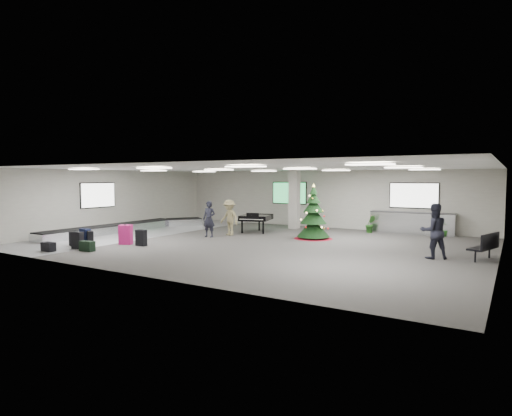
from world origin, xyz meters
The scene contains 20 objects.
ground centered at (0.00, 0.00, 0.00)m, with size 18.00×18.00×0.00m, color #3B3835.
room_envelope centered at (-0.38, 0.67, 2.33)m, with size 18.02×14.02×3.21m.
baggage_carousel centered at (-7.84, -0.08, 0.21)m, with size 2.28×9.71×0.43m.
service_counter centered at (5.00, 6.65, 0.55)m, with size 4.05×0.65×1.08m.
suitcase_0 centered at (-5.23, -4.95, 0.33)m, with size 0.46×0.31×0.69m.
suitcase_1 centered at (-5.38, -4.26, 0.31)m, with size 0.45×0.38×0.64m.
pink_suitcase centered at (-4.51, -3.18, 0.41)m, with size 0.59×0.47×0.84m.
suitcase_3 centered at (-3.66, -3.13, 0.33)m, with size 0.45×0.26×0.68m.
navy_suitcase centered at (-5.75, -4.22, 0.34)m, with size 0.46×0.29×0.70m.
suitcase_5 centered at (-6.00, -4.61, 0.29)m, with size 0.43×0.31×0.60m.
green_duffel centered at (-4.46, -5.11, 0.19)m, with size 0.60×0.34×0.40m.
black_duffel centered at (-5.65, -5.92, 0.17)m, with size 0.54×0.31×0.36m.
christmas_tree centered at (1.52, 2.46, 0.87)m, with size 1.78×1.78×2.54m.
grand_piano centered at (-1.98, 3.13, 0.74)m, with size 1.82×2.12×1.04m.
bench centered at (8.60, 0.69, 0.53)m, with size 0.92×1.56×0.94m.
traveler_a centered at (-2.88, 0.40, 0.85)m, with size 0.62×0.41×1.70m, color black.
traveler_b centered at (-2.44, 1.43, 0.86)m, with size 1.11×0.64×1.72m, color #8F8258.
traveler_bench centered at (7.03, 0.12, 0.95)m, with size 0.93×0.72×1.91m, color black.
potted_plant_left centered at (3.15, 5.89, 0.45)m, with size 0.50×0.40×0.90m, color #154317.
potted_plant_right centered at (6.51, 6.40, 0.36)m, with size 0.40×0.40×0.72m, color #154317.
Camera 1 is at (9.40, -15.50, 2.77)m, focal length 30.00 mm.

